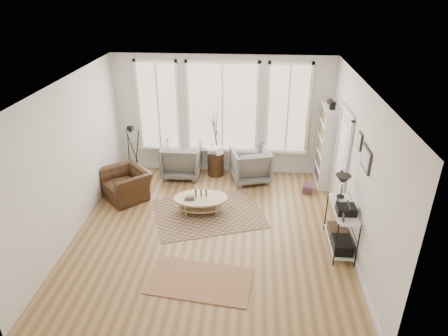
# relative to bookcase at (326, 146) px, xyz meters

# --- Properties ---
(room) EXTENTS (5.50, 5.54, 2.90)m
(room) POSITION_rel_bookcase_xyz_m (-2.42, -2.20, 0.47)
(room) COLOR #A77E4D
(room) RESTS_ON ground
(bay_window) EXTENTS (4.14, 0.12, 2.24)m
(bay_window) POSITION_rel_bookcase_xyz_m (-2.44, 0.49, 0.65)
(bay_window) COLOR tan
(bay_window) RESTS_ON ground
(door) EXTENTS (0.09, 1.06, 2.22)m
(door) POSITION_rel_bookcase_xyz_m (0.13, -1.08, 0.17)
(door) COLOR silver
(door) RESTS_ON ground
(bookcase) EXTENTS (0.31, 0.85, 2.06)m
(bookcase) POSITION_rel_bookcase_xyz_m (0.00, 0.00, 0.00)
(bookcase) COLOR white
(bookcase) RESTS_ON ground
(low_shelf) EXTENTS (0.38, 1.08, 1.30)m
(low_shelf) POSITION_rel_bookcase_xyz_m (-0.06, -2.52, -0.44)
(low_shelf) COLOR white
(low_shelf) RESTS_ON ground
(wall_art) EXTENTS (0.04, 0.88, 0.44)m
(wall_art) POSITION_rel_bookcase_xyz_m (0.14, -2.49, 0.92)
(wall_art) COLOR black
(wall_art) RESTS_ON ground
(rug_main) EXTENTS (2.59, 2.25, 0.01)m
(rug_main) POSITION_rel_bookcase_xyz_m (-2.56, -1.58, -0.95)
(rug_main) COLOR brown
(rug_main) RESTS_ON ground
(rug_runner) EXTENTS (1.78, 1.13, 0.01)m
(rug_runner) POSITION_rel_bookcase_xyz_m (-2.47, -3.63, -0.94)
(rug_runner) COLOR brown
(rug_runner) RESTS_ON ground
(coffee_table) EXTENTS (1.19, 0.82, 0.52)m
(coffee_table) POSITION_rel_bookcase_xyz_m (-2.73, -1.54, -0.68)
(coffee_table) COLOR tan
(coffee_table) RESTS_ON ground
(armchair_left) EXTENTS (0.91, 0.93, 0.84)m
(armchair_left) POSITION_rel_bookcase_xyz_m (-3.41, 0.14, -0.53)
(armchair_left) COLOR slate
(armchair_left) RESTS_ON ground
(armchair_right) EXTENTS (1.07, 1.09, 0.81)m
(armchair_right) POSITION_rel_bookcase_xyz_m (-1.73, 0.01, -0.55)
(armchair_right) COLOR slate
(armchair_right) RESTS_ON ground
(side_table) EXTENTS (0.40, 0.40, 1.69)m
(side_table) POSITION_rel_bookcase_xyz_m (-2.58, 0.22, -0.14)
(side_table) COLOR #3A2314
(side_table) RESTS_ON ground
(vase) EXTENTS (0.29, 0.29, 0.27)m
(vase) POSITION_rel_bookcase_xyz_m (-2.65, 0.15, -0.22)
(vase) COLOR silver
(vase) RESTS_ON side_table
(accent_chair) EXTENTS (1.33, 1.33, 0.65)m
(accent_chair) POSITION_rel_bookcase_xyz_m (-4.47, -1.03, -0.63)
(accent_chair) COLOR #3A2314
(accent_chair) RESTS_ON ground
(tripod_camera) EXTENTS (0.48, 0.48, 1.36)m
(tripod_camera) POSITION_rel_bookcase_xyz_m (-4.52, -0.15, -0.33)
(tripod_camera) COLOR black
(tripod_camera) RESTS_ON ground
(book_stack_near) EXTENTS (0.27, 0.32, 0.18)m
(book_stack_near) POSITION_rel_bookcase_xyz_m (-0.39, -0.47, -0.86)
(book_stack_near) COLOR maroon
(book_stack_near) RESTS_ON ground
(book_stack_far) EXTENTS (0.24, 0.29, 0.16)m
(book_stack_far) POSITION_rel_bookcase_xyz_m (-0.39, -0.52, -0.87)
(book_stack_far) COLOR maroon
(book_stack_far) RESTS_ON ground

